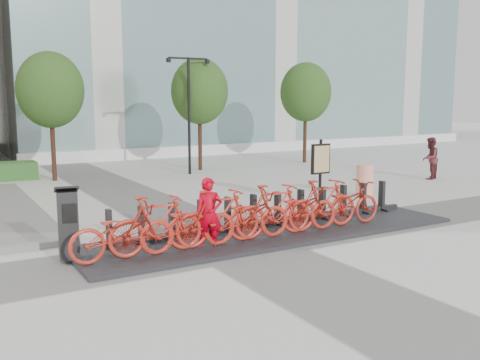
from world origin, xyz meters
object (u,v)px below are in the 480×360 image
bike_0 (122,232)px  pedestrian (430,158)px  map_sign (321,162)px  kiosk (68,224)px  worker_red (209,214)px  construction_barrel (365,181)px

bike_0 → pedestrian: pedestrian is taller
pedestrian → map_sign: map_sign is taller
kiosk → worker_red: size_ratio=0.94×
pedestrian → construction_barrel: bearing=-6.7°
bike_0 → construction_barrel: bike_0 is taller
pedestrian → construction_barrel: 5.44m
construction_barrel → worker_red: bearing=-157.4°
construction_barrel → kiosk: bearing=-166.4°
worker_red → pedestrian: size_ratio=0.92×
bike_0 → pedestrian: size_ratio=1.24×
kiosk → bike_0: bearing=-24.1°
pedestrian → map_sign: bearing=-9.5°
worker_red → map_sign: map_sign is taller
bike_0 → map_sign: map_sign is taller
construction_barrel → map_sign: 2.30m
kiosk → worker_red: 2.89m
kiosk → map_sign: (8.05, 2.14, 0.55)m
kiosk → map_sign: bearing=23.6°
pedestrian → construction_barrel: pedestrian is taller
pedestrian → bike_0: bearing=-6.8°
bike_0 → worker_red: bearing=-90.4°
worker_red → pedestrian: 13.39m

